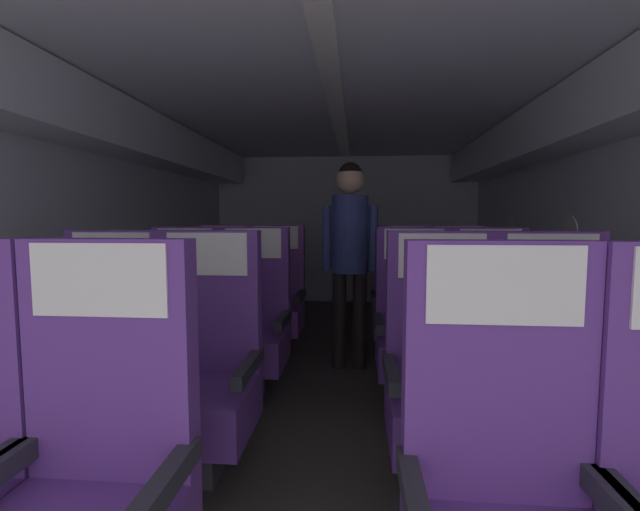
{
  "coord_description": "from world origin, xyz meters",
  "views": [
    {
      "loc": [
        0.16,
        0.38,
        1.17
      ],
      "look_at": [
        -0.14,
        3.9,
        0.87
      ],
      "focal_mm": 24.11,
      "sensor_mm": 36.0,
      "label": 1
    }
  ],
  "objects": [
    {
      "name": "ground",
      "position": [
        0.0,
        3.21,
        -0.01
      ],
      "size": [
        3.88,
        6.81,
        0.02
      ],
      "primitive_type": "cube",
      "color": "#3D3833"
    },
    {
      "name": "fuselage_shell",
      "position": [
        0.0,
        3.47,
        1.53
      ],
      "size": [
        3.76,
        6.46,
        2.09
      ],
      "color": "silver",
      "rests_on": "ground"
    },
    {
      "name": "seat_a_left_aisle",
      "position": [
        -0.53,
        1.38,
        0.47
      ],
      "size": [
        0.51,
        0.48,
        1.12
      ],
      "color": "#38383D",
      "rests_on": "ground"
    },
    {
      "name": "seat_b_left_window",
      "position": [
        -1.01,
        2.24,
        0.47
      ],
      "size": [
        0.51,
        0.48,
        1.12
      ],
      "color": "#38383D",
      "rests_on": "ground"
    },
    {
      "name": "seat_b_left_aisle",
      "position": [
        -0.54,
        2.24,
        0.47
      ],
      "size": [
        0.51,
        0.48,
        1.12
      ],
      "color": "#38383D",
      "rests_on": "ground"
    },
    {
      "name": "seat_b_right_aisle",
      "position": [
        1.01,
        2.23,
        0.47
      ],
      "size": [
        0.51,
        0.48,
        1.12
      ],
      "color": "#38383D",
      "rests_on": "ground"
    },
    {
      "name": "seat_b_right_window",
      "position": [
        0.54,
        2.23,
        0.47
      ],
      "size": [
        0.51,
        0.48,
        1.12
      ],
      "color": "#38383D",
      "rests_on": "ground"
    },
    {
      "name": "seat_c_left_window",
      "position": [
        -1.01,
        3.13,
        0.47
      ],
      "size": [
        0.51,
        0.48,
        1.12
      ],
      "color": "#38383D",
      "rests_on": "ground"
    },
    {
      "name": "seat_c_left_aisle",
      "position": [
        -0.53,
        3.13,
        0.47
      ],
      "size": [
        0.51,
        0.48,
        1.12
      ],
      "color": "#38383D",
      "rests_on": "ground"
    },
    {
      "name": "seat_c_right_aisle",
      "position": [
        1.01,
        3.12,
        0.47
      ],
      "size": [
        0.51,
        0.48,
        1.12
      ],
      "color": "#38383D",
      "rests_on": "ground"
    },
    {
      "name": "seat_c_right_window",
      "position": [
        0.53,
        3.11,
        0.47
      ],
      "size": [
        0.51,
        0.48,
        1.12
      ],
      "color": "#38383D",
      "rests_on": "ground"
    },
    {
      "name": "seat_d_left_window",
      "position": [
        -1.02,
        4.0,
        0.47
      ],
      "size": [
        0.51,
        0.48,
        1.12
      ],
      "color": "#38383D",
      "rests_on": "ground"
    },
    {
      "name": "seat_d_left_aisle",
      "position": [
        -0.54,
        4.0,
        0.47
      ],
      "size": [
        0.51,
        0.48,
        1.12
      ],
      "color": "#38383D",
      "rests_on": "ground"
    },
    {
      "name": "seat_d_right_aisle",
      "position": [
        1.01,
        4.0,
        0.47
      ],
      "size": [
        0.51,
        0.48,
        1.12
      ],
      "color": "#38383D",
      "rests_on": "ground"
    },
    {
      "name": "seat_d_right_window",
      "position": [
        0.54,
        3.99,
        0.47
      ],
      "size": [
        0.51,
        0.48,
        1.12
      ],
      "color": "#38383D",
      "rests_on": "ground"
    },
    {
      "name": "flight_attendant",
      "position": [
        0.11,
        3.7,
        0.99
      ],
      "size": [
        0.43,
        0.28,
        1.6
      ],
      "rotation": [
        0.0,
        0.0,
        3.3
      ],
      "color": "black",
      "rests_on": "ground"
    }
  ]
}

